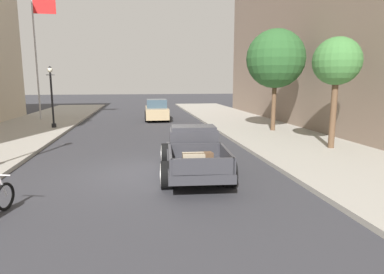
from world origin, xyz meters
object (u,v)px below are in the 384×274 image
Objects in this scene: street_lamp_far at (52,92)px; street_tree_second at (276,59)px; street_tree_nearest at (337,62)px; flagpole at (38,45)px; hotrod_truck_gunmetal at (193,151)px; car_background_tan at (157,110)px.

street_tree_second is at bearing -14.31° from street_lamp_far.
flagpole is at bearing 138.55° from street_tree_nearest.
street_lamp_far is at bearing 165.69° from street_tree_second.
flagpole is at bearing 151.03° from street_tree_second.
flagpole is (-9.14, 16.29, 5.02)m from hotrod_truck_gunmetal.
car_background_tan is 0.47× the size of flagpole.
hotrod_truck_gunmetal is at bearing -60.71° from flagpole.
street_lamp_far is 13.86m from street_tree_second.
street_lamp_far is at bearing 122.56° from hotrod_truck_gunmetal.
flagpole is (-8.72, 0.85, 5.00)m from car_background_tan.
street_tree_second is (-0.43, 5.40, 0.49)m from street_tree_nearest.
street_tree_second reaches higher than street_lamp_far.
street_tree_nearest reaches higher than hotrod_truck_gunmetal.
flagpole is 17.50m from street_tree_second.
car_background_tan reaches higher than hotrod_truck_gunmetal.
street_lamp_far is 0.65× the size of street_tree_second.
flagpole is (-1.97, 5.06, 3.39)m from street_lamp_far.
car_background_tan is 8.12m from street_lamp_far.
street_tree_nearest reaches higher than street_lamp_far.
street_tree_nearest is (15.69, -13.85, -1.94)m from flagpole.
hotrod_truck_gunmetal is 1.06× the size of street_tree_nearest.
street_tree_nearest is at bearing -32.66° from street_lamp_far.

